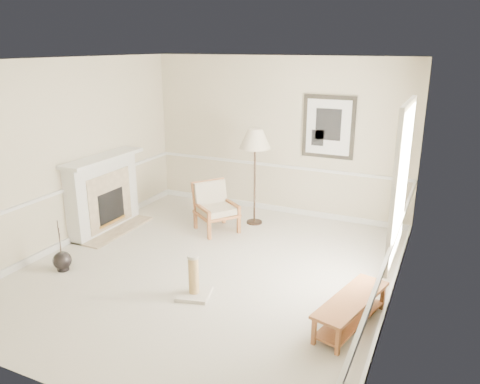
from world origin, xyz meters
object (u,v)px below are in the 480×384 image
at_px(armchair, 214,204).
at_px(bench, 351,307).
at_px(floor_vase, 62,261).
at_px(floor_lamp, 255,141).
at_px(scratching_post, 194,283).

bearing_deg(armchair, bench, -89.12).
height_order(floor_vase, floor_lamp, floor_lamp).
distance_m(floor_vase, floor_lamp, 3.61).
height_order(armchair, scratching_post, armchair).
bearing_deg(bench, armchair, 144.98).
xyz_separation_m(floor_vase, bench, (4.02, 0.34, 0.10)).
bearing_deg(floor_vase, scratching_post, 4.62).
bearing_deg(floor_lamp, armchair, -133.11).
relative_size(floor_vase, floor_lamp, 0.45).
bearing_deg(bench, scratching_post, -174.88).
bearing_deg(armchair, scratching_post, -122.75).
xyz_separation_m(bench, scratching_post, (-1.96, -0.18, -0.06)).
xyz_separation_m(armchair, floor_lamp, (0.52, 0.56, 1.05)).
bearing_deg(scratching_post, bench, 5.12).
xyz_separation_m(floor_vase, scratching_post, (2.06, 0.17, 0.04)).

